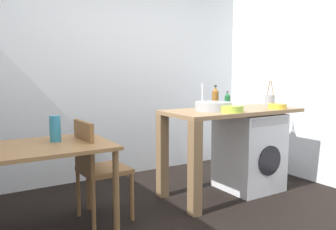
% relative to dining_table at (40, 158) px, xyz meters
% --- Properties ---
extents(ground_plane, '(5.46, 5.46, 0.00)m').
position_rel_dining_table_xyz_m(ground_plane, '(0.99, -0.49, -0.64)').
color(ground_plane, black).
extents(wall_back, '(4.60, 0.10, 2.70)m').
position_rel_dining_table_xyz_m(wall_back, '(0.99, 1.26, 0.71)').
color(wall_back, silver).
rests_on(wall_back, ground_plane).
extents(dining_table, '(1.10, 0.76, 0.74)m').
position_rel_dining_table_xyz_m(dining_table, '(0.00, 0.00, 0.00)').
color(dining_table, '#9E7042').
rests_on(dining_table, ground_plane).
extents(chair_opposite, '(0.42, 0.42, 0.90)m').
position_rel_dining_table_xyz_m(chair_opposite, '(0.48, 0.05, -0.14)').
color(chair_opposite, olive).
rests_on(chair_opposite, ground_plane).
extents(kitchen_counter, '(1.50, 0.68, 0.92)m').
position_rel_dining_table_xyz_m(kitchen_counter, '(1.77, -0.03, 0.12)').
color(kitchen_counter, olive).
rests_on(kitchen_counter, ground_plane).
extents(washing_machine, '(0.60, 0.61, 0.86)m').
position_rel_dining_table_xyz_m(washing_machine, '(2.24, -0.03, -0.21)').
color(washing_machine, silver).
rests_on(washing_machine, ground_plane).
extents(sink_basin, '(0.38, 0.38, 0.09)m').
position_rel_dining_table_xyz_m(sink_basin, '(1.72, -0.03, 0.32)').
color(sink_basin, '#9EA0A5').
rests_on(sink_basin, kitchen_counter).
extents(tap, '(0.02, 0.02, 0.28)m').
position_rel_dining_table_xyz_m(tap, '(1.72, 0.15, 0.42)').
color(tap, '#B2B2B7').
rests_on(tap, kitchen_counter).
extents(bottle_tall_green, '(0.08, 0.08, 0.25)m').
position_rel_dining_table_xyz_m(bottle_tall_green, '(1.96, 0.23, 0.39)').
color(bottle_tall_green, brown).
rests_on(bottle_tall_green, kitchen_counter).
extents(bottle_squat_brown, '(0.06, 0.06, 0.18)m').
position_rel_dining_table_xyz_m(bottle_squat_brown, '(2.06, 0.15, 0.36)').
color(bottle_squat_brown, '#19592D').
rests_on(bottle_squat_brown, kitchen_counter).
extents(mixing_bowl, '(0.24, 0.24, 0.07)m').
position_rel_dining_table_xyz_m(mixing_bowl, '(1.79, -0.23, 0.31)').
color(mixing_bowl, '#A8C63D').
rests_on(mixing_bowl, kitchen_counter).
extents(utensil_crock, '(0.11, 0.11, 0.30)m').
position_rel_dining_table_xyz_m(utensil_crock, '(2.61, 0.02, 0.35)').
color(utensil_crock, gray).
rests_on(utensil_crock, kitchen_counter).
extents(colander, '(0.20, 0.20, 0.06)m').
position_rel_dining_table_xyz_m(colander, '(2.43, -0.25, 0.31)').
color(colander, gold).
rests_on(colander, kitchen_counter).
extents(vase, '(0.09, 0.09, 0.22)m').
position_rel_dining_table_xyz_m(vase, '(0.15, 0.10, 0.20)').
color(vase, teal).
rests_on(vase, dining_table).
extents(scissors, '(0.15, 0.06, 0.01)m').
position_rel_dining_table_xyz_m(scissors, '(1.93, -0.13, 0.28)').
color(scissors, '#B2B2B7').
rests_on(scissors, kitchen_counter).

